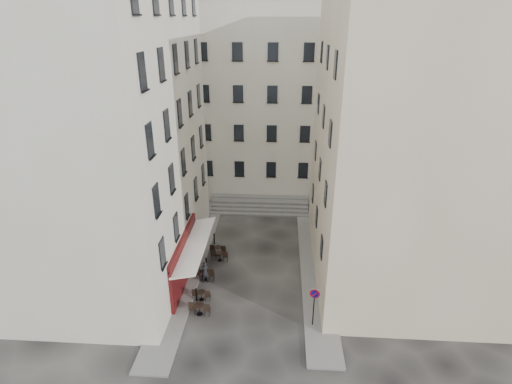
# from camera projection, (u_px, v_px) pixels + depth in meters

# --- Properties ---
(ground) EXTENTS (90.00, 90.00, 0.00)m
(ground) POSITION_uv_depth(u_px,v_px,m) (249.00, 293.00, 26.25)
(ground) COLOR black
(ground) RESTS_ON ground
(sidewalk_left) EXTENTS (2.00, 22.00, 0.12)m
(sidewalk_left) POSITION_uv_depth(u_px,v_px,m) (194.00, 257.00, 30.15)
(sidewalk_left) COLOR slate
(sidewalk_left) RESTS_ON ground
(sidewalk_right) EXTENTS (2.00, 18.00, 0.12)m
(sidewalk_right) POSITION_uv_depth(u_px,v_px,m) (314.00, 269.00, 28.70)
(sidewalk_right) COLOR slate
(sidewalk_right) RESTS_ON ground
(building_left) EXTENTS (12.20, 16.20, 20.60)m
(building_left) POSITION_uv_depth(u_px,v_px,m) (88.00, 126.00, 25.48)
(building_left) COLOR beige
(building_left) RESTS_ON ground
(building_right) EXTENTS (12.20, 14.20, 18.60)m
(building_right) POSITION_uv_depth(u_px,v_px,m) (418.00, 145.00, 25.09)
(building_right) COLOR #C0AC8F
(building_right) RESTS_ON ground
(building_back) EXTENTS (18.20, 10.20, 18.60)m
(building_back) POSITION_uv_depth(u_px,v_px,m) (254.00, 97.00, 39.94)
(building_back) COLOR beige
(building_back) RESTS_ON ground
(cafe_storefront) EXTENTS (1.74, 7.30, 3.50)m
(cafe_storefront) POSITION_uv_depth(u_px,v_px,m) (185.00, 258.00, 26.67)
(cafe_storefront) COLOR #410D09
(cafe_storefront) RESTS_ON ground
(stone_steps) EXTENTS (9.00, 3.15, 0.80)m
(stone_steps) POSITION_uv_depth(u_px,v_px,m) (260.00, 205.00, 37.58)
(stone_steps) COLOR #5C5957
(stone_steps) RESTS_ON ground
(bollard_near) EXTENTS (0.12, 0.12, 0.98)m
(bollard_near) POSITION_uv_depth(u_px,v_px,m) (196.00, 294.00, 25.32)
(bollard_near) COLOR black
(bollard_near) RESTS_ON ground
(bollard_mid) EXTENTS (0.12, 0.12, 0.98)m
(bollard_mid) POSITION_uv_depth(u_px,v_px,m) (206.00, 263.00, 28.52)
(bollard_mid) COLOR black
(bollard_mid) RESTS_ON ground
(bollard_far) EXTENTS (0.12, 0.12, 0.98)m
(bollard_far) POSITION_uv_depth(u_px,v_px,m) (214.00, 238.00, 31.72)
(bollard_far) COLOR black
(bollard_far) RESTS_ON ground
(no_parking_sign) EXTENTS (0.59, 0.17, 2.64)m
(no_parking_sign) POSITION_uv_depth(u_px,v_px,m) (314.00, 300.00, 22.69)
(no_parking_sign) COLOR black
(no_parking_sign) RESTS_ON ground
(bistro_table_a) EXTENTS (1.32, 0.62, 0.93)m
(bistro_table_a) POSITION_uv_depth(u_px,v_px,m) (200.00, 308.00, 24.19)
(bistro_table_a) COLOR black
(bistro_table_a) RESTS_ON ground
(bistro_table_b) EXTENTS (1.18, 0.55, 0.83)m
(bistro_table_b) POSITION_uv_depth(u_px,v_px,m) (201.00, 295.00, 25.45)
(bistro_table_b) COLOR black
(bistro_table_b) RESTS_ON ground
(bistro_table_c) EXTENTS (1.39, 0.65, 0.98)m
(bistro_table_c) POSITION_uv_depth(u_px,v_px,m) (204.00, 274.00, 27.39)
(bistro_table_c) COLOR black
(bistro_table_c) RESTS_ON ground
(bistro_table_d) EXTENTS (1.25, 0.59, 0.88)m
(bistro_table_d) POSITION_uv_depth(u_px,v_px,m) (220.00, 255.00, 29.59)
(bistro_table_d) COLOR black
(bistro_table_d) RESTS_ON ground
(bistro_table_e) EXTENTS (1.23, 0.58, 0.87)m
(bistro_table_e) POSITION_uv_depth(u_px,v_px,m) (218.00, 250.00, 30.33)
(bistro_table_e) COLOR black
(bistro_table_e) RESTS_ON ground
(pedestrian) EXTENTS (0.69, 0.56, 1.65)m
(pedestrian) POSITION_uv_depth(u_px,v_px,m) (205.00, 272.00, 27.01)
(pedestrian) COLOR black
(pedestrian) RESTS_ON ground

